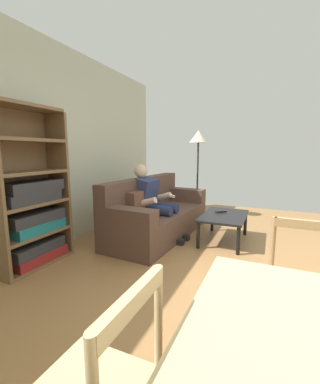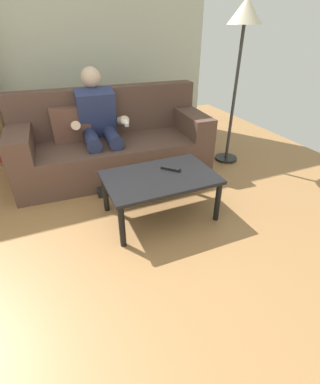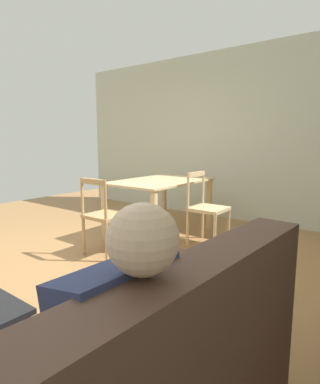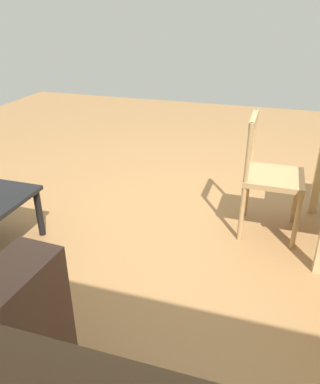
% 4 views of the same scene
% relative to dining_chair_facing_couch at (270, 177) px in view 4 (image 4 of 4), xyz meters
% --- Properties ---
extents(ground_plane, '(8.16, 8.16, 0.00)m').
position_rel_dining_chair_facing_couch_xyz_m(ground_plane, '(0.54, 0.07, -0.45)').
color(ground_plane, '#9E7042').
extents(dining_chair_facing_couch, '(0.42, 0.42, 0.90)m').
position_rel_dining_chair_facing_couch_xyz_m(dining_chair_facing_couch, '(0.00, 0.00, 0.00)').
color(dining_chair_facing_couch, tan).
rests_on(dining_chair_facing_couch, ground_plane).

